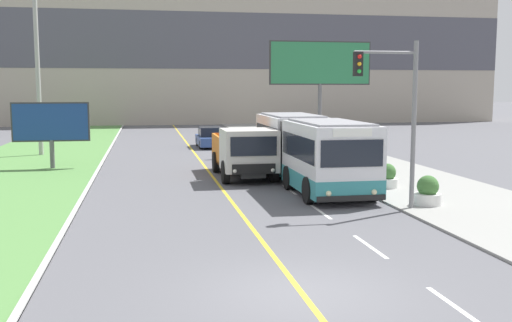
% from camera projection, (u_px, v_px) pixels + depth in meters
% --- Properties ---
extents(ground_plane, '(300.00, 300.00, 0.00)m').
position_uv_depth(ground_plane, '(301.00, 292.00, 12.49)').
color(ground_plane, '#56565B').
extents(lane_marking_centre, '(2.88, 140.00, 0.01)m').
position_uv_depth(lane_marking_centre, '(299.00, 271.00, 13.96)').
color(lane_marking_centre, gold).
rests_on(lane_marking_centre, ground_plane).
extents(apartment_block_background, '(80.00, 8.04, 18.23)m').
position_uv_depth(apartment_block_background, '(170.00, 46.00, 71.04)').
color(apartment_block_background, '#A89E8E').
rests_on(apartment_block_background, ground_plane).
extents(city_bus, '(2.74, 11.54, 2.95)m').
position_uv_depth(city_bus, '(308.00, 150.00, 26.50)').
color(city_bus, silver).
rests_on(city_bus, ground_plane).
extents(dump_truck, '(2.49, 6.32, 2.40)m').
position_uv_depth(dump_truck, '(246.00, 153.00, 27.73)').
color(dump_truck, black).
rests_on(dump_truck, ground_plane).
extents(car_distant, '(1.80, 4.30, 1.45)m').
position_uv_depth(car_distant, '(210.00, 138.00, 42.91)').
color(car_distant, '#2D4784').
rests_on(car_distant, ground_plane).
extents(utility_pole_far, '(1.80, 0.28, 11.51)m').
position_uv_depth(utility_pole_far, '(37.00, 62.00, 37.17)').
color(utility_pole_far, '#9E9E99').
rests_on(utility_pole_far, ground_plane).
extents(traffic_light_mast, '(2.28, 0.32, 5.83)m').
position_uv_depth(traffic_light_mast, '(397.00, 104.00, 20.34)').
color(traffic_light_mast, slate).
rests_on(traffic_light_mast, ground_plane).
extents(billboard_large, '(6.61, 0.24, 7.18)m').
position_uv_depth(billboard_large, '(320.00, 66.00, 38.02)').
color(billboard_large, '#59595B').
rests_on(billboard_large, ground_plane).
extents(billboard_small, '(3.93, 0.24, 3.50)m').
position_uv_depth(billboard_small, '(51.00, 123.00, 31.25)').
color(billboard_small, '#59595B').
rests_on(billboard_small, ground_plane).
extents(planter_round_near, '(0.97, 0.97, 1.06)m').
position_uv_depth(planter_round_near, '(428.00, 192.00, 21.39)').
color(planter_round_near, silver).
rests_on(planter_round_near, sidewalk_right).
extents(planter_round_second, '(0.92, 0.92, 1.02)m').
position_uv_depth(planter_round_second, '(387.00, 177.00, 25.09)').
color(planter_round_second, silver).
rests_on(planter_round_second, sidewalk_right).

